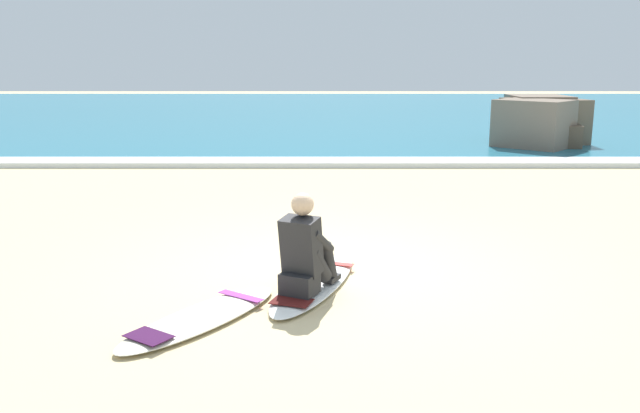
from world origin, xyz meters
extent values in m
plane|color=#CCB584|center=(0.00, 0.00, 0.00)|extent=(80.00, 80.00, 0.00)
cube|color=teal|center=(0.00, 20.96, 0.05)|extent=(80.00, 28.00, 0.10)
cube|color=white|center=(0.00, 7.26, 0.06)|extent=(80.00, 0.90, 0.11)
ellipsoid|color=white|center=(-0.16, -0.51, 0.04)|extent=(1.13, 2.09, 0.07)
cube|color=red|center=(0.02, 0.03, 0.07)|extent=(0.49, 0.25, 0.01)
cube|color=#4A1311|center=(-0.36, -1.12, 0.07)|extent=(0.42, 0.34, 0.01)
cube|color=#232326|center=(-0.29, -0.92, 0.18)|extent=(0.40, 0.37, 0.20)
cylinder|color=#232326|center=(-0.30, -0.71, 0.33)|extent=(0.31, 0.43, 0.43)
cylinder|color=#232326|center=(-0.23, -0.52, 0.30)|extent=(0.22, 0.29, 0.42)
cube|color=#232326|center=(-0.20, -0.46, 0.10)|extent=(0.19, 0.24, 0.05)
cylinder|color=#232326|center=(-0.12, -0.80, 0.33)|extent=(0.31, 0.43, 0.43)
cylinder|color=#232326|center=(-0.02, -0.62, 0.30)|extent=(0.22, 0.29, 0.42)
cube|color=#232326|center=(0.02, -0.56, 0.10)|extent=(0.19, 0.24, 0.05)
cube|color=#232326|center=(-0.28, -0.89, 0.53)|extent=(0.43, 0.41, 0.57)
sphere|color=beige|center=(-0.26, -0.86, 0.92)|extent=(0.21, 0.21, 0.21)
cylinder|color=#232326|center=(-0.34, -0.69, 0.55)|extent=(0.25, 0.40, 0.31)
cylinder|color=#232326|center=(-0.09, -0.81, 0.55)|extent=(0.25, 0.40, 0.31)
ellipsoid|color=#EFE5C6|center=(-1.13, -1.41, 0.04)|extent=(1.47, 1.82, 0.07)
cube|color=purple|center=(-0.84, -0.98, 0.07)|extent=(0.45, 0.35, 0.01)
cube|color=#351037|center=(-1.46, -1.90, 0.07)|extent=(0.44, 0.40, 0.01)
cube|color=#756656|center=(5.13, 9.51, 0.62)|extent=(2.10, 2.07, 1.25)
cube|color=brown|center=(5.23, 10.20, 0.37)|extent=(1.64, 1.38, 0.73)
cube|color=brown|center=(5.44, 9.70, 0.32)|extent=(1.89, 1.35, 0.64)
cube|color=brown|center=(5.66, 10.38, 0.61)|extent=(2.07, 2.04, 1.22)
cube|color=#756656|center=(5.65, 10.83, 0.64)|extent=(1.44, 1.59, 1.28)
camera|label=1|loc=(-0.10, -6.82, 2.22)|focal=37.39mm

